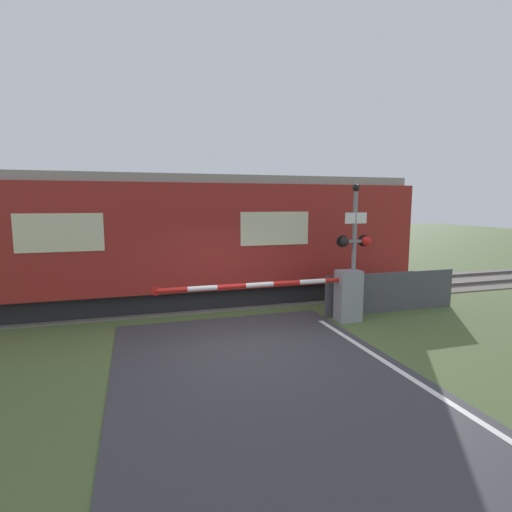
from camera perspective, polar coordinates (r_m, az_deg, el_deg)
name	(u,v)px	position (r m, az deg, el deg)	size (l,w,h in m)	color
ground_plane	(241,344)	(8.69, -2.13, -12.50)	(80.00, 80.00, 0.00)	#4C6033
track_bed	(207,298)	(12.64, -7.03, -6.01)	(36.00, 3.20, 0.13)	#666056
train	(70,241)	(12.28, -24.98, 1.92)	(19.99, 3.16, 3.75)	black
crossing_barrier	(336,294)	(10.24, 11.39, -5.36)	(5.12, 0.44, 1.30)	gray
signal_post	(354,244)	(10.42, 13.88, 1.74)	(0.92, 0.26, 3.45)	gray
roadside_fence	(391,292)	(11.64, 18.77, -4.89)	(4.01, 0.06, 1.10)	#4C4C51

